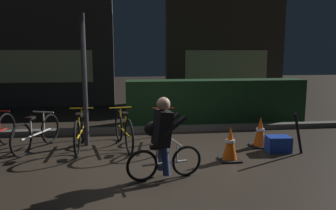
# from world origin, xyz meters

# --- Properties ---
(ground_plane) EXTENTS (40.00, 40.00, 0.00)m
(ground_plane) POSITION_xyz_m (0.00, 0.00, 0.00)
(ground_plane) COLOR #2D261E
(sidewalk_curb) EXTENTS (12.00, 0.24, 0.12)m
(sidewalk_curb) POSITION_xyz_m (0.00, 2.20, 0.06)
(sidewalk_curb) COLOR #56544F
(sidewalk_curb) RESTS_ON ground
(hedge_row) EXTENTS (4.80, 0.70, 1.15)m
(hedge_row) POSITION_xyz_m (1.80, 3.10, 0.58)
(hedge_row) COLOR #19381C
(hedge_row) RESTS_ON ground
(storefront_left) EXTENTS (4.76, 0.54, 4.25)m
(storefront_left) POSITION_xyz_m (-3.40, 6.50, 2.11)
(storefront_left) COLOR #383330
(storefront_left) RESTS_ON ground
(storefront_right) EXTENTS (4.60, 0.54, 4.45)m
(storefront_right) POSITION_xyz_m (3.25, 7.20, 2.21)
(storefront_right) COLOR #42382D
(storefront_right) RESTS_ON ground
(street_post) EXTENTS (0.10, 0.10, 2.64)m
(street_post) POSITION_xyz_m (-1.40, 1.20, 1.32)
(street_post) COLOR #2D2D33
(street_post) RESTS_ON ground
(parked_bike_left_mid) EXTENTS (0.59, 1.48, 0.72)m
(parked_bike_left_mid) POSITION_xyz_m (-2.33, 0.99, 0.33)
(parked_bike_left_mid) COLOR black
(parked_bike_left_mid) RESTS_ON ground
(parked_bike_center_left) EXTENTS (0.46, 1.70, 0.78)m
(parked_bike_center_left) POSITION_xyz_m (-1.48, 0.92, 0.36)
(parked_bike_center_left) COLOR black
(parked_bike_center_left) RESTS_ON ground
(parked_bike_center_right) EXTENTS (0.49, 1.66, 0.78)m
(parked_bike_center_right) POSITION_xyz_m (-0.65, 0.95, 0.35)
(parked_bike_center_right) COLOR black
(parked_bike_center_right) RESTS_ON ground
(parked_bike_right_mid) EXTENTS (0.46, 1.59, 0.73)m
(parked_bike_right_mid) POSITION_xyz_m (0.15, 1.05, 0.33)
(parked_bike_right_mid) COLOR black
(parked_bike_right_mid) RESTS_ON ground
(traffic_cone_near) EXTENTS (0.36, 0.36, 0.62)m
(traffic_cone_near) POSITION_xyz_m (1.21, -0.10, 0.30)
(traffic_cone_near) COLOR black
(traffic_cone_near) RESTS_ON ground
(traffic_cone_far) EXTENTS (0.36, 0.36, 0.61)m
(traffic_cone_far) POSITION_xyz_m (2.08, 0.67, 0.30)
(traffic_cone_far) COLOR black
(traffic_cone_far) RESTS_ON ground
(blue_crate) EXTENTS (0.46, 0.35, 0.30)m
(blue_crate) POSITION_xyz_m (2.29, 0.30, 0.15)
(blue_crate) COLOR #193DB7
(blue_crate) RESTS_ON ground
(cyclist) EXTENTS (1.17, 0.50, 1.25)m
(cyclist) POSITION_xyz_m (-0.05, -0.79, 0.63)
(cyclist) COLOR black
(cyclist) RESTS_ON ground
(closed_umbrella) EXTENTS (0.32, 0.23, 0.81)m
(closed_umbrella) POSITION_xyz_m (2.55, 0.05, 0.41)
(closed_umbrella) COLOR black
(closed_umbrella) RESTS_ON ground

